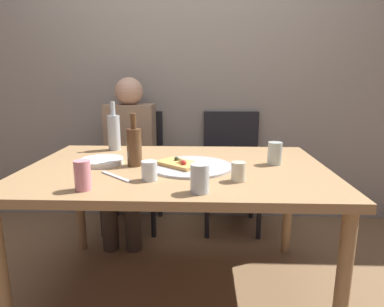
# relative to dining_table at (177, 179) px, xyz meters

# --- Properties ---
(ground_plane) EXTENTS (8.00, 8.00, 0.00)m
(ground_plane) POSITION_rel_dining_table_xyz_m (0.00, 0.00, -0.65)
(ground_plane) COLOR brown
(back_wall) EXTENTS (6.00, 0.10, 2.60)m
(back_wall) POSITION_rel_dining_table_xyz_m (0.00, 1.09, 0.65)
(back_wall) COLOR gray
(back_wall) RESTS_ON ground_plane
(dining_table) EXTENTS (1.52, 1.00, 0.72)m
(dining_table) POSITION_rel_dining_table_xyz_m (0.00, 0.00, 0.00)
(dining_table) COLOR #99754C
(dining_table) RESTS_ON ground_plane
(pizza_tray) EXTENTS (0.41, 0.41, 0.01)m
(pizza_tray) POSITION_rel_dining_table_xyz_m (0.08, -0.03, 0.08)
(pizza_tray) COLOR #ADADB2
(pizza_tray) RESTS_ON dining_table
(pizza_slice_last) EXTENTS (0.25, 0.24, 0.05)m
(pizza_slice_last) POSITION_rel_dining_table_xyz_m (0.02, -0.04, 0.09)
(pizza_slice_last) COLOR tan
(pizza_slice_last) RESTS_ON pizza_tray
(wine_bottle) EXTENTS (0.08, 0.08, 0.30)m
(wine_bottle) POSITION_rel_dining_table_xyz_m (-0.42, 0.38, 0.19)
(wine_bottle) COLOR #B2BCC1
(wine_bottle) RESTS_ON dining_table
(beer_bottle) EXTENTS (0.08, 0.08, 0.27)m
(beer_bottle) POSITION_rel_dining_table_xyz_m (-0.22, 0.00, 0.17)
(beer_bottle) COLOR brown
(beer_bottle) RESTS_ON dining_table
(tumbler_near) EXTENTS (0.08, 0.08, 0.12)m
(tumbler_near) POSITION_rel_dining_table_xyz_m (0.12, -0.40, 0.13)
(tumbler_near) COLOR silver
(tumbler_near) RESTS_ON dining_table
(tumbler_far) EXTENTS (0.06, 0.06, 0.09)m
(tumbler_far) POSITION_rel_dining_table_xyz_m (0.29, -0.24, 0.11)
(tumbler_far) COLOR beige
(tumbler_far) RESTS_ON dining_table
(wine_glass) EXTENTS (0.07, 0.07, 0.12)m
(wine_glass) POSITION_rel_dining_table_xyz_m (0.51, 0.05, 0.13)
(wine_glass) COLOR #B7C6BC
(wine_glass) RESTS_ON dining_table
(short_glass) EXTENTS (0.07, 0.07, 0.09)m
(short_glass) POSITION_rel_dining_table_xyz_m (-0.10, -0.24, 0.11)
(short_glass) COLOR silver
(short_glass) RESTS_ON dining_table
(soda_can) EXTENTS (0.07, 0.07, 0.12)m
(soda_can) POSITION_rel_dining_table_xyz_m (-0.35, -0.38, 0.13)
(soda_can) COLOR pink
(soda_can) RESTS_ON dining_table
(plate_stack) EXTENTS (0.22, 0.22, 0.03)m
(plate_stack) POSITION_rel_dining_table_xyz_m (-0.40, 0.03, 0.08)
(plate_stack) COLOR white
(plate_stack) RESTS_ON dining_table
(table_knife) EXTENTS (0.17, 0.16, 0.01)m
(table_knife) POSITION_rel_dining_table_xyz_m (-0.26, -0.21, 0.07)
(table_knife) COLOR #B7B7BC
(table_knife) RESTS_ON dining_table
(chair_left) EXTENTS (0.44, 0.44, 0.90)m
(chair_left) POSITION_rel_dining_table_xyz_m (-0.42, 0.90, -0.14)
(chair_left) COLOR black
(chair_left) RESTS_ON ground_plane
(chair_right) EXTENTS (0.44, 0.44, 0.90)m
(chair_right) POSITION_rel_dining_table_xyz_m (0.36, 0.90, -0.14)
(chair_right) COLOR black
(chair_right) RESTS_ON ground_plane
(guest_in_sweater) EXTENTS (0.36, 0.56, 1.17)m
(guest_in_sweater) POSITION_rel_dining_table_xyz_m (-0.42, 0.75, -0.01)
(guest_in_sweater) COLOR #937A60
(guest_in_sweater) RESTS_ON ground_plane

